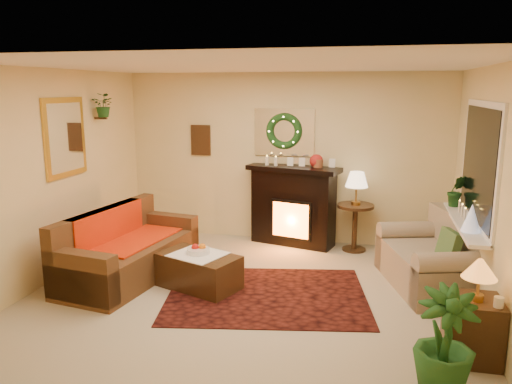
% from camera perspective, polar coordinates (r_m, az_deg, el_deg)
% --- Properties ---
extents(floor, '(5.00, 5.00, 0.00)m').
position_cam_1_polar(floor, '(5.96, -0.79, -11.57)').
color(floor, beige).
rests_on(floor, ground).
extents(ceiling, '(5.00, 5.00, 0.00)m').
position_cam_1_polar(ceiling, '(5.47, -0.87, 14.28)').
color(ceiling, white).
rests_on(ceiling, ground).
extents(wall_back, '(5.00, 5.00, 0.00)m').
position_cam_1_polar(wall_back, '(7.74, 3.24, 3.88)').
color(wall_back, '#EFD88C').
rests_on(wall_back, ground).
extents(wall_front, '(5.00, 5.00, 0.00)m').
position_cam_1_polar(wall_front, '(3.50, -9.90, -6.07)').
color(wall_front, '#EFD88C').
rests_on(wall_front, ground).
extents(wall_left, '(4.50, 4.50, 0.00)m').
position_cam_1_polar(wall_left, '(6.63, -22.29, 1.68)').
color(wall_left, '#EFD88C').
rests_on(wall_left, ground).
extents(wall_right, '(4.50, 4.50, 0.00)m').
position_cam_1_polar(wall_right, '(5.53, 25.16, -0.42)').
color(wall_right, '#EFD88C').
rests_on(wall_right, ground).
extents(area_rug, '(2.56, 2.10, 0.01)m').
position_cam_1_polar(area_rug, '(5.92, 1.22, -11.68)').
color(area_rug, '#470505').
rests_on(area_rug, floor).
extents(sofa, '(1.17, 2.11, 0.86)m').
position_cam_1_polar(sofa, '(6.51, -14.24, -5.84)').
color(sofa, brown).
rests_on(sofa, floor).
extents(red_throw, '(0.82, 1.33, 0.02)m').
position_cam_1_polar(red_throw, '(6.66, -14.33, -5.22)').
color(red_throw, '#C7462A').
rests_on(red_throw, sofa).
extents(fireplace, '(1.31, 0.69, 1.14)m').
position_cam_1_polar(fireplace, '(7.65, 4.27, -1.95)').
color(fireplace, black).
rests_on(fireplace, floor).
extents(poinsettia, '(0.20, 0.20, 0.20)m').
position_cam_1_polar(poinsettia, '(7.48, 6.91, 3.53)').
color(poinsettia, '#AC1F1B').
rests_on(poinsettia, fireplace).
extents(mantel_candle_a, '(0.06, 0.06, 0.18)m').
position_cam_1_polar(mantel_candle_a, '(7.59, 1.26, 3.43)').
color(mantel_candle_a, '#FFFBD0').
rests_on(mantel_candle_a, fireplace).
extents(mantel_candle_b, '(0.06, 0.06, 0.17)m').
position_cam_1_polar(mantel_candle_b, '(7.54, 2.28, 3.37)').
color(mantel_candle_b, '#F2E4C0').
rests_on(mantel_candle_b, fireplace).
extents(mantel_mirror, '(0.92, 0.02, 0.72)m').
position_cam_1_polar(mantel_mirror, '(7.68, 3.25, 6.82)').
color(mantel_mirror, white).
rests_on(mantel_mirror, wall_back).
extents(wreath, '(0.55, 0.11, 0.55)m').
position_cam_1_polar(wreath, '(7.64, 3.20, 6.94)').
color(wreath, '#194719').
rests_on(wreath, wall_back).
extents(wall_art, '(0.32, 0.03, 0.48)m').
position_cam_1_polar(wall_art, '(8.04, -6.33, 5.92)').
color(wall_art, '#381E11').
rests_on(wall_art, wall_back).
extents(gold_mirror, '(0.03, 0.84, 1.00)m').
position_cam_1_polar(gold_mirror, '(6.81, -20.98, 5.85)').
color(gold_mirror, gold).
rests_on(gold_mirror, wall_left).
extents(hanging_plant, '(0.33, 0.28, 0.36)m').
position_cam_1_polar(hanging_plant, '(7.35, -16.91, 8.23)').
color(hanging_plant, '#194719').
rests_on(hanging_plant, wall_left).
extents(loveseat, '(1.28, 1.69, 0.87)m').
position_cam_1_polar(loveseat, '(6.38, 19.27, -6.61)').
color(loveseat, tan).
rests_on(loveseat, floor).
extents(window_frame, '(0.03, 1.86, 1.36)m').
position_cam_1_polar(window_frame, '(6.02, 24.20, 3.00)').
color(window_frame, white).
rests_on(window_frame, wall_right).
extents(window_glass, '(0.02, 1.70, 1.22)m').
position_cam_1_polar(window_glass, '(6.02, 24.06, 3.00)').
color(window_glass, black).
rests_on(window_glass, wall_right).
extents(window_sill, '(0.22, 1.86, 0.04)m').
position_cam_1_polar(window_sill, '(6.13, 22.70, -3.24)').
color(window_sill, white).
rests_on(window_sill, wall_right).
extents(mini_tree, '(0.20, 0.20, 0.29)m').
position_cam_1_polar(mini_tree, '(5.66, 23.40, -2.71)').
color(mini_tree, silver).
rests_on(mini_tree, window_sill).
extents(sill_plant, '(0.29, 0.23, 0.53)m').
position_cam_1_polar(sill_plant, '(6.77, 21.94, 0.05)').
color(sill_plant, '#1B4C1B').
rests_on(sill_plant, window_sill).
extents(side_table_round, '(0.62, 0.62, 0.70)m').
position_cam_1_polar(side_table_round, '(7.51, 11.21, -4.19)').
color(side_table_round, '#412615').
rests_on(side_table_round, floor).
extents(lamp_cream, '(0.33, 0.33, 0.50)m').
position_cam_1_polar(lamp_cream, '(7.36, 11.38, -0.07)').
color(lamp_cream, beige).
rests_on(lamp_cream, side_table_round).
extents(end_table_square, '(0.47, 0.47, 0.56)m').
position_cam_1_polar(end_table_square, '(4.94, 23.46, -14.30)').
color(end_table_square, '#4A2E17').
rests_on(end_table_square, floor).
extents(lamp_tiffany, '(0.30, 0.30, 0.43)m').
position_cam_1_polar(lamp_tiffany, '(4.73, 24.10, -9.27)').
color(lamp_tiffany, orange).
rests_on(lamp_tiffany, end_table_square).
extents(coffee_table, '(1.11, 0.85, 0.41)m').
position_cam_1_polar(coffee_table, '(6.11, -6.60, -8.92)').
color(coffee_table, black).
rests_on(coffee_table, floor).
extents(fruit_bowl, '(0.27, 0.27, 0.06)m').
position_cam_1_polar(fruit_bowl, '(6.06, -6.61, -6.70)').
color(fruit_bowl, white).
rests_on(fruit_bowl, coffee_table).
extents(floor_palm, '(1.66, 1.66, 2.56)m').
position_cam_1_polar(floor_palm, '(4.31, 20.81, -15.34)').
color(floor_palm, '#104215').
rests_on(floor_palm, floor).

